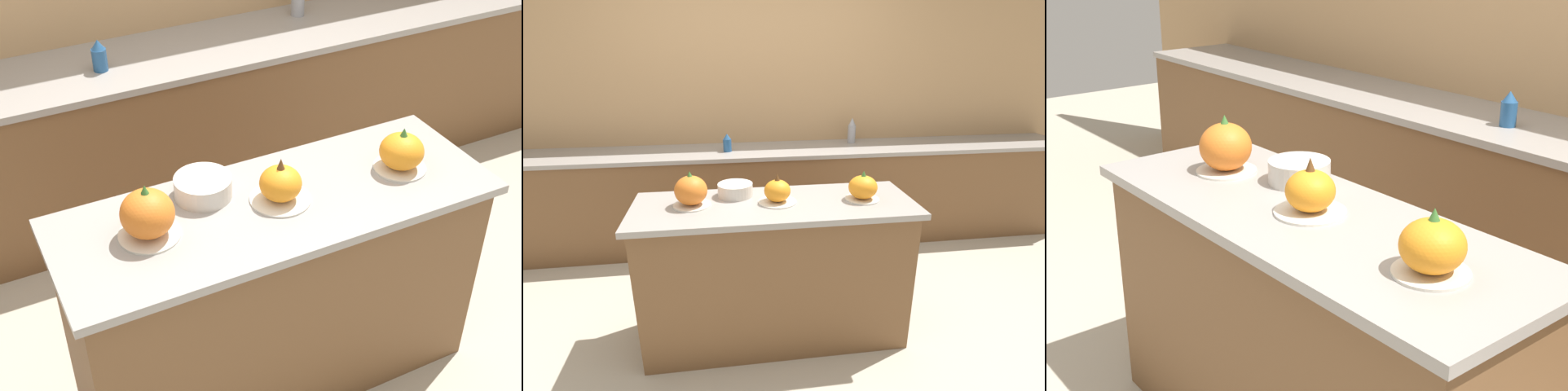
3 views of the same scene
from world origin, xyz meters
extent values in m
plane|color=#BCB29E|center=(0.00, 0.00, 0.00)|extent=(12.00, 12.00, 0.00)
cube|color=tan|center=(0.00, 1.70, 1.25)|extent=(8.00, 0.06, 2.50)
cube|color=brown|center=(0.00, 0.00, 0.44)|extent=(1.57, 0.53, 0.87)
cube|color=gray|center=(0.00, 0.00, 0.89)|extent=(1.63, 0.59, 0.03)
cube|color=brown|center=(0.00, 1.37, 0.43)|extent=(6.00, 0.56, 0.86)
cube|color=gray|center=(0.00, 1.37, 0.88)|extent=(6.00, 0.60, 0.03)
cylinder|color=silver|center=(-0.47, 0.02, 0.91)|extent=(0.21, 0.21, 0.01)
ellipsoid|color=orange|center=(-0.47, 0.02, 1.00)|extent=(0.18, 0.18, 0.17)
cone|color=#38702D|center=(-0.47, 0.02, 1.09)|extent=(0.03, 0.03, 0.03)
cylinder|color=silver|center=(0.02, 0.01, 0.91)|extent=(0.22, 0.22, 0.01)
ellipsoid|color=orange|center=(0.02, 0.01, 0.98)|extent=(0.15, 0.15, 0.13)
cone|color=brown|center=(0.02, 0.01, 1.06)|extent=(0.03, 0.03, 0.04)
cylinder|color=silver|center=(0.52, -0.02, 0.91)|extent=(0.20, 0.20, 0.01)
ellipsoid|color=orange|center=(0.52, -0.02, 0.98)|extent=(0.17, 0.17, 0.14)
cone|color=#38702D|center=(0.52, -0.02, 1.07)|extent=(0.03, 0.03, 0.04)
cylinder|color=#99999E|center=(0.92, 1.51, 0.98)|extent=(0.07, 0.07, 0.16)
cone|color=#99999E|center=(0.92, 1.51, 1.10)|extent=(0.07, 0.07, 0.07)
cylinder|color=#235184|center=(-0.25, 1.33, 0.95)|extent=(0.07, 0.07, 0.11)
cone|color=#235184|center=(-0.25, 1.33, 1.03)|extent=(0.06, 0.06, 0.05)
cylinder|color=beige|center=(-0.22, 0.15, 0.95)|extent=(0.21, 0.21, 0.08)
camera|label=1|loc=(-0.99, -1.83, 2.44)|focal=50.00mm
camera|label=2|loc=(-0.26, -2.17, 1.75)|focal=28.00mm
camera|label=3|loc=(1.58, -1.27, 1.72)|focal=50.00mm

